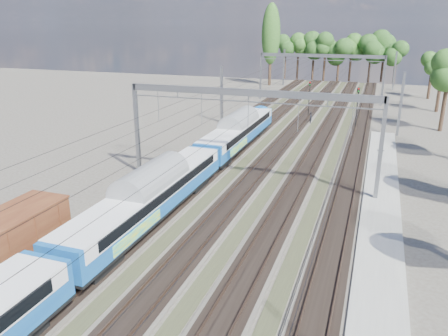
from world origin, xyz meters
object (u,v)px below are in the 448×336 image
(emu_train, at_px, (149,192))
(signal_near, at_px, (309,95))
(signal_far, at_px, (357,103))
(worker, at_px, (311,118))

(emu_train, bearing_deg, signal_near, 83.56)
(signal_near, relative_size, signal_far, 0.98)
(signal_far, bearing_deg, emu_train, -91.14)
(emu_train, xyz_separation_m, signal_near, (4.96, 43.94, 0.95))
(emu_train, distance_m, worker, 39.91)
(signal_far, bearing_deg, worker, -171.58)
(signal_far, bearing_deg, signal_near, 161.35)
(emu_train, height_order, signal_far, signal_far)
(worker, xyz_separation_m, signal_far, (6.61, -1.01, 2.86))
(worker, distance_m, signal_far, 7.27)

